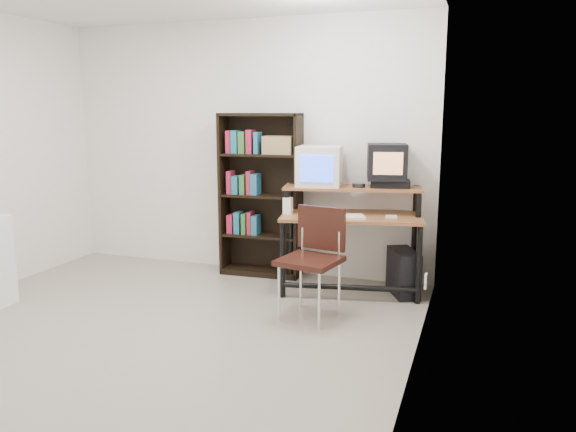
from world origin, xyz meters
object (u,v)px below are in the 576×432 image
(computer_desk, at_px, (351,218))
(bookshelf, at_px, (261,193))
(crt_monitor, at_px, (320,167))
(crt_tv, at_px, (387,162))
(pc_tower, at_px, (403,272))
(school_chair, at_px, (314,250))

(computer_desk, height_order, bookshelf, bookshelf)
(crt_monitor, xyz_separation_m, crt_tv, (0.62, 0.12, 0.05))
(crt_tv, xyz_separation_m, bookshelf, (-1.28, 0.04, -0.36))
(pc_tower, relative_size, bookshelf, 0.27)
(pc_tower, xyz_separation_m, school_chair, (-0.64, -0.78, 0.35))
(crt_monitor, height_order, school_chair, crt_monitor)
(crt_monitor, relative_size, crt_tv, 1.10)
(computer_desk, height_order, pc_tower, computer_desk)
(crt_tv, relative_size, bookshelf, 0.25)
(crt_tv, bearing_deg, school_chair, -127.06)
(pc_tower, height_order, school_chair, school_chair)
(crt_monitor, height_order, bookshelf, bookshelf)
(crt_monitor, height_order, pc_tower, crt_monitor)
(school_chair, bearing_deg, pc_tower, 62.02)
(crt_tv, xyz_separation_m, pc_tower, (0.21, -0.16, -1.01))
(crt_tv, height_order, pc_tower, crt_tv)
(computer_desk, xyz_separation_m, crt_monitor, (-0.33, 0.07, 0.47))
(computer_desk, distance_m, crt_tv, 0.62)
(crt_tv, relative_size, pc_tower, 0.94)
(school_chair, height_order, bookshelf, bookshelf)
(computer_desk, relative_size, bookshelf, 0.83)
(pc_tower, distance_m, school_chair, 1.07)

